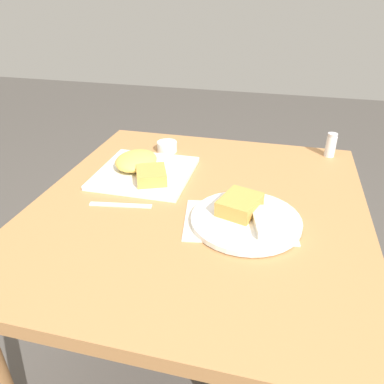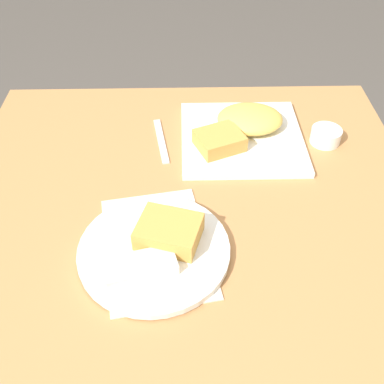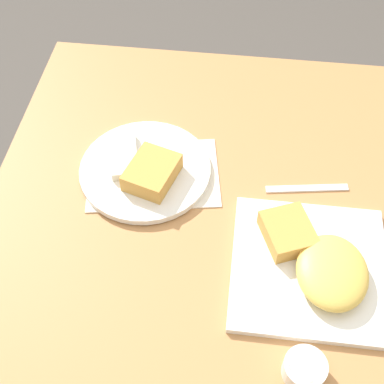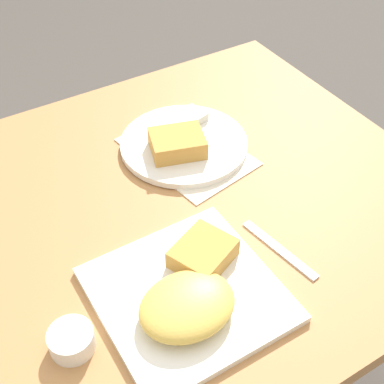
{
  "view_description": "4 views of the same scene",
  "coord_description": "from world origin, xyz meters",
  "views": [
    {
      "loc": [
        0.86,
        0.2,
        1.25
      ],
      "look_at": [
        0.02,
        -0.02,
        0.76
      ],
      "focal_mm": 35.0,
      "sensor_mm": 36.0,
      "label": 1
    },
    {
      "loc": [
        0.01,
        0.66,
        1.36
      ],
      "look_at": [
        -0.0,
        0.03,
        0.77
      ],
      "focal_mm": 42.0,
      "sensor_mm": 36.0,
      "label": 2
    },
    {
      "loc": [
        -0.65,
        -0.05,
        1.59
      ],
      "look_at": [
        0.01,
        0.03,
        0.73
      ],
      "focal_mm": 50.0,
      "sensor_mm": 36.0,
      "label": 3
    },
    {
      "loc": [
        -0.39,
        -0.65,
        1.45
      ],
      "look_at": [
        -0.01,
        -0.02,
        0.75
      ],
      "focal_mm": 50.0,
      "sensor_mm": 36.0,
      "label": 4
    }
  ],
  "objects": [
    {
      "name": "plate_oval_far",
      "position": [
        0.06,
        0.14,
        0.73
      ],
      "size": [
        0.28,
        0.28,
        0.05
      ],
      "color": "white",
      "rests_on": "menu_card"
    },
    {
      "name": "sauce_ramekin",
      "position": [
        -0.33,
        -0.19,
        0.73
      ],
      "size": [
        0.07,
        0.07,
        0.04
      ],
      "color": "white",
      "rests_on": "dining_table"
    },
    {
      "name": "menu_card",
      "position": [
        0.06,
        0.12,
        0.72
      ],
      "size": [
        0.23,
        0.3,
        0.0
      ],
      "rotation": [
        0.0,
        0.0,
        0.17
      ],
      "color": "beige",
      "rests_on": "dining_table"
    },
    {
      "name": "dining_table",
      "position": [
        0.0,
        0.0,
        0.63
      ],
      "size": [
        0.98,
        0.9,
        0.71
      ],
      "color": "#B27A47",
      "rests_on": "ground_plane"
    },
    {
      "name": "plate_square_near",
      "position": [
        -0.13,
        -0.21,
        0.74
      ],
      "size": [
        0.29,
        0.29,
        0.06
      ],
      "color": "white",
      "rests_on": "dining_table"
    },
    {
      "name": "ground_plane",
      "position": [
        0.0,
        0.0,
        0.0
      ],
      "size": [
        8.0,
        8.0,
        0.0
      ],
      "primitive_type": "plane",
      "color": "#4C4742"
    },
    {
      "name": "salt_shaker",
      "position": [
        -0.42,
        0.37,
        0.75
      ],
      "size": [
        0.03,
        0.03,
        0.08
      ],
      "color": "white",
      "rests_on": "dining_table"
    },
    {
      "name": "butter_knife",
      "position": [
        0.06,
        -0.2,
        0.72
      ],
      "size": [
        0.04,
        0.17,
        0.0
      ],
      "rotation": [
        0.0,
        0.0,
        1.73
      ],
      "color": "silver",
      "rests_on": "dining_table"
    }
  ]
}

